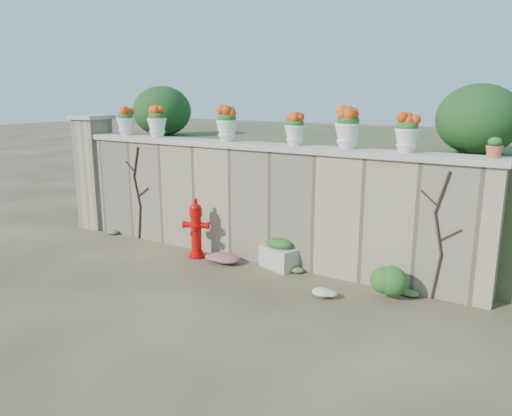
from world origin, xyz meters
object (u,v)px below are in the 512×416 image
Objects in this scene: fire_hydrant at (196,228)px; urn_pot_0 at (126,121)px; terracotta_pot at (494,149)px; planter_box at (279,254)px.

urn_pot_0 reaches higher than fire_hydrant.
fire_hydrant is 5.04m from terracotta_pot.
planter_box is 4.34m from urn_pot_0.
planter_box is 1.28× the size of urn_pot_0.
fire_hydrant is 1.63m from planter_box.
urn_pot_0 is (-3.77, 0.25, 2.13)m from planter_box.
fire_hydrant is at bearing -13.74° from urn_pot_0.
fire_hydrant is 1.52× the size of planter_box.
planter_box is at bearing -175.47° from terracotta_pot.
fire_hydrant is 4.09× the size of terracotta_pot.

